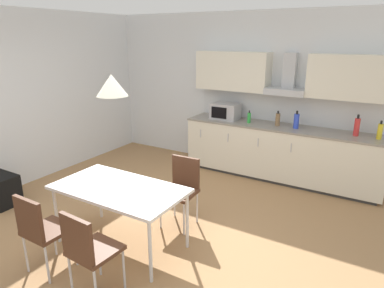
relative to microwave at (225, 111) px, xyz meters
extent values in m
cube|color=#9E754C|center=(0.19, -2.66, -1.06)|extent=(7.95, 8.92, 0.02)
cube|color=silver|center=(0.19, 0.36, 0.32)|extent=(6.36, 0.10, 2.74)
cube|color=#333333|center=(1.02, 0.00, -1.02)|extent=(3.08, 0.57, 0.05)
cube|color=silver|center=(1.02, 0.00, -0.58)|extent=(3.21, 0.62, 0.83)
cube|color=gray|center=(1.02, 0.00, -0.16)|extent=(3.23, 0.64, 0.03)
cube|color=silver|center=(-0.32, -0.32, -0.38)|extent=(0.01, 0.01, 0.14)
cube|color=silver|center=(0.22, -0.32, -0.38)|extent=(0.01, 0.01, 0.14)
cube|color=silver|center=(0.75, -0.32, -0.38)|extent=(0.01, 0.01, 0.14)
cube|color=silver|center=(1.29, -0.32, -0.38)|extent=(0.01, 0.01, 0.14)
cube|color=silver|center=(1.02, 0.30, 0.10)|extent=(3.21, 0.02, 0.48)
cube|color=silver|center=(0.06, 0.14, 0.69)|extent=(1.28, 0.34, 0.65)
cube|color=silver|center=(1.98, 0.14, 0.69)|extent=(1.28, 0.34, 0.65)
cube|color=#B7BABF|center=(1.02, 0.12, 0.42)|extent=(0.64, 0.40, 0.10)
cube|color=#B7BABF|center=(1.02, 0.23, 0.72)|extent=(0.20, 0.16, 0.60)
cube|color=#ADADB2|center=(0.00, 0.00, 0.00)|extent=(0.48, 0.34, 0.28)
cube|color=black|center=(-0.04, -0.17, 0.00)|extent=(0.29, 0.01, 0.20)
cylinder|color=yellow|center=(2.43, -0.01, -0.03)|extent=(0.07, 0.07, 0.22)
cylinder|color=black|center=(2.43, -0.01, 0.11)|extent=(0.03, 0.03, 0.05)
cylinder|color=brown|center=(0.95, 0.01, -0.04)|extent=(0.08, 0.08, 0.20)
cylinder|color=black|center=(0.95, 0.01, 0.08)|extent=(0.03, 0.03, 0.04)
cylinder|color=blue|center=(1.25, -0.01, -0.02)|extent=(0.08, 0.08, 0.23)
cylinder|color=black|center=(1.25, -0.01, 0.12)|extent=(0.03, 0.03, 0.05)
cylinder|color=green|center=(0.47, -0.06, -0.05)|extent=(0.06, 0.06, 0.17)
cylinder|color=black|center=(0.47, -0.06, 0.05)|extent=(0.02, 0.02, 0.04)
cylinder|color=red|center=(2.13, 0.02, -0.01)|extent=(0.08, 0.08, 0.26)
cylinder|color=black|center=(2.13, 0.02, 0.15)|extent=(0.03, 0.03, 0.06)
cube|color=white|center=(0.08, -2.85, -0.34)|extent=(1.47, 0.80, 0.04)
cylinder|color=silver|center=(-0.60, -3.19, -0.71)|extent=(0.04, 0.04, 0.69)
cylinder|color=silver|center=(0.75, -3.19, -0.71)|extent=(0.04, 0.04, 0.69)
cylinder|color=silver|center=(-0.60, -2.52, -0.71)|extent=(0.04, 0.04, 0.69)
cylinder|color=silver|center=(0.75, -2.52, -0.71)|extent=(0.04, 0.04, 0.69)
cube|color=#4C2D1E|center=(0.41, -2.16, -0.60)|extent=(0.42, 0.42, 0.04)
cube|color=#4C2D1E|center=(0.40, -1.98, -0.38)|extent=(0.38, 0.06, 0.40)
cylinder|color=silver|center=(0.59, -2.32, -0.83)|extent=(0.02, 0.02, 0.43)
cylinder|color=silver|center=(0.25, -2.33, -0.83)|extent=(0.02, 0.02, 0.43)
cylinder|color=silver|center=(0.57, -1.98, -0.83)|extent=(0.02, 0.02, 0.43)
cylinder|color=silver|center=(0.23, -1.99, -0.83)|extent=(0.02, 0.02, 0.43)
cube|color=#4C2D1E|center=(-0.25, -3.55, -0.60)|extent=(0.41, 0.41, 0.04)
cube|color=#4C2D1E|center=(-0.26, -3.73, -0.38)|extent=(0.38, 0.05, 0.40)
cylinder|color=silver|center=(-0.42, -3.38, -0.83)|extent=(0.02, 0.02, 0.43)
cylinder|color=silver|center=(-0.08, -3.38, -0.83)|extent=(0.02, 0.02, 0.43)
cylinder|color=silver|center=(-0.42, -3.72, -0.83)|extent=(0.02, 0.02, 0.43)
cylinder|color=silver|center=(-0.08, -3.72, -0.83)|extent=(0.02, 0.02, 0.43)
cube|color=#4C2D1E|center=(0.41, -3.55, -0.60)|extent=(0.42, 0.42, 0.04)
cube|color=#4C2D1E|center=(0.40, -3.73, -0.38)|extent=(0.38, 0.06, 0.40)
cylinder|color=silver|center=(0.25, -3.37, -0.83)|extent=(0.02, 0.02, 0.43)
cylinder|color=silver|center=(0.59, -3.39, -0.83)|extent=(0.02, 0.02, 0.43)
cylinder|color=silver|center=(0.23, -3.71, -0.83)|extent=(0.02, 0.02, 0.43)
cube|color=black|center=(-2.11, -2.98, -0.83)|extent=(0.52, 0.36, 0.44)
cone|color=silver|center=(0.08, -2.85, 0.80)|extent=(0.32, 0.32, 0.22)
camera|label=1|loc=(2.54, -5.40, 1.26)|focal=32.00mm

